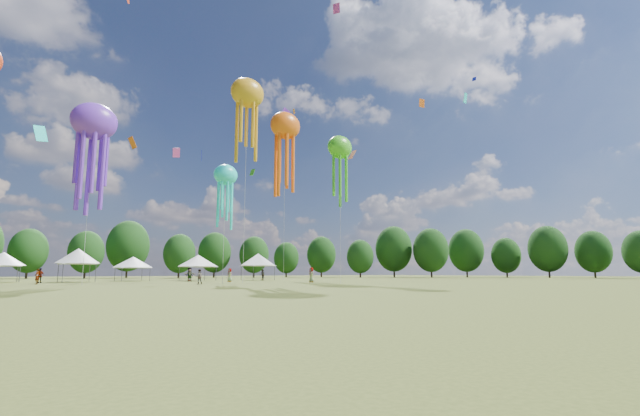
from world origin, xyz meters
TOP-DOWN VIEW (x-y plane):
  - ground at (0.00, 0.00)m, footprint 300.00×300.00m
  - spectator_near at (-5.17, 33.58)m, footprint 0.87×0.75m
  - spectators_far at (0.95, 47.22)m, footprint 31.58×17.94m
  - festival_tents at (-3.80, 55.05)m, footprint 38.60×11.90m
  - show_kites at (-2.69, 42.12)m, footprint 46.84×25.89m
  - small_kites at (-0.22, 43.69)m, footprint 72.37×55.08m
  - treeline at (-3.87, 62.51)m, footprint 201.57×95.24m

SIDE VIEW (x-z plane):
  - ground at x=0.00m, z-range 0.00..0.00m
  - spectator_near at x=-5.17m, z-range 0.00..1.54m
  - spectators_far at x=0.95m, z-range -0.06..1.86m
  - festival_tents at x=-3.80m, z-range 0.87..5.24m
  - treeline at x=-3.87m, z-range -0.17..13.26m
  - show_kites at x=-2.69m, z-range 5.59..33.78m
  - small_kites at x=-0.22m, z-range 10.53..53.85m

